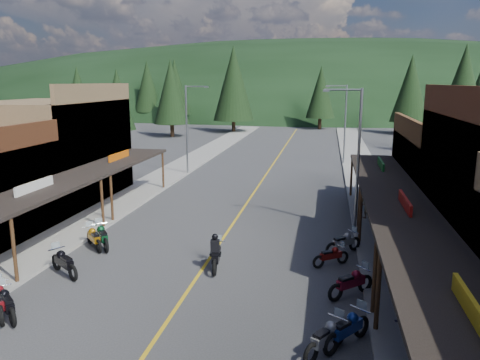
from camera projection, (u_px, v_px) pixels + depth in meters
The scene contains 31 objects.
ground at pixel (198, 276), 20.42m from camera, with size 220.00×220.00×0.00m, color #38383A.
centerline at pixel (261, 182), 39.66m from camera, with size 0.15×90.00×0.01m, color gold.
sidewalk_west at pixel (164, 177), 41.20m from camera, with size 3.40×94.00×0.15m, color gray.
sidewalk_east at pixel (367, 185), 38.08m from camera, with size 3.40×94.00×0.15m, color gray.
shop_west_3 at pixel (52, 151), 33.03m from camera, with size 10.90×10.20×8.20m.
shop_east_3 at pixel (467, 179), 28.30m from camera, with size 10.90×10.20×6.20m.
streetlight_1 at pixel (188, 125), 41.90m from camera, with size 2.16×0.18×8.00m.
streetlight_2 at pixel (356, 153), 25.95m from camera, with size 2.16×0.18×8.00m.
streetlight_3 at pixel (344, 121), 47.10m from camera, with size 2.16×0.18×8.00m.
ridge_hill at pixel (311, 108), 150.26m from camera, with size 310.00×140.00×60.00m, color black.
pine_0 at pixel (78, 92), 85.88m from camera, with size 5.04×5.04×11.00m.
pine_1 at pixel (175, 87), 90.54m from camera, with size 5.88×5.88×12.50m.
pine_2 at pixel (234, 83), 76.34m from camera, with size 6.72×6.72×14.00m.
pine_3 at pixel (321, 92), 81.84m from camera, with size 5.04×5.04×11.00m.
pine_4 at pixel (411, 88), 73.40m from camera, with size 5.88×5.88×12.50m.
pine_7 at pixel (147, 87), 97.75m from camera, with size 5.88×5.88×12.50m.
pine_8 at pixel (118, 100), 61.60m from camera, with size 4.48×4.48×10.00m.
pine_10 at pixel (171, 92), 70.33m from camera, with size 5.38×5.38×11.60m.
pine_11 at pixel (463, 92), 51.89m from camera, with size 5.82×5.82×12.40m.
bike_west_5 at pixel (6, 302), 16.69m from camera, with size 0.72×2.16×1.23m, color black, non-canonical shape.
bike_west_7 at pixel (64, 261), 20.36m from camera, with size 0.77×2.31×1.32m, color black, non-canonical shape.
bike_west_8 at pixel (94, 237), 23.67m from camera, with size 0.72×2.17×1.24m, color #9A630B, non-canonical shape.
bike_west_9 at pixel (102, 235), 23.78m from camera, with size 0.78×2.35×1.34m, color #0B3B1D, non-canonical shape.
bike_east_5 at pixel (326, 336), 14.48m from camera, with size 0.72×2.16×1.23m, color gray, non-canonical shape.
bike_east_6 at pixel (347, 328), 14.92m from camera, with size 0.76×2.27×1.30m, color navy, non-canonical shape.
bike_east_7 at pixel (351, 282), 18.36m from camera, with size 0.75×2.25×1.28m, color maroon, non-canonical shape.
bike_east_8 at pixel (331, 255), 21.45m from camera, with size 0.63×1.89×1.08m, color maroon, non-canonical shape.
bike_east_9 at pixel (343, 242), 23.00m from camera, with size 0.73×2.18×1.24m, color gray, non-canonical shape.
rider_on_bike at pixel (216, 254), 21.12m from camera, with size 1.07×2.38×1.75m.
pedestrian_east_a at pixel (401, 298), 16.21m from camera, with size 0.61×0.40×1.68m, color #221E2D.
pedestrian_east_b at pixel (367, 205), 28.47m from camera, with size 0.78×0.45×1.60m, color brown.
Camera 1 is at (5.32, -18.44, 8.36)m, focal length 35.00 mm.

